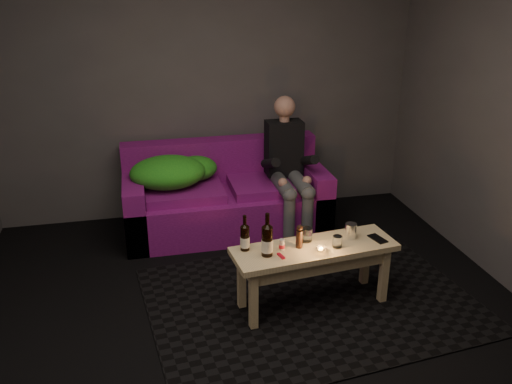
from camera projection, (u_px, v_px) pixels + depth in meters
floor at (261, 346)px, 3.52m from camera, size 4.50×4.50×0.00m
room at (245, 80)px, 3.33m from camera, size 4.50×4.50×4.50m
rug at (310, 300)px, 4.01m from camera, size 2.50×1.94×0.01m
sofa at (225, 199)px, 5.07m from camera, size 1.85×0.83×0.79m
green_blanket at (172, 172)px, 4.85m from camera, size 0.81×0.55×0.28m
person at (288, 164)px, 4.92m from camera, size 0.33×0.77×1.23m
coffee_table at (314, 257)px, 3.82m from camera, size 1.20×0.49×0.48m
beer_bottle_a at (245, 237)px, 3.70m from camera, size 0.07×0.07×0.26m
beer_bottle_b at (267, 240)px, 3.62m from camera, size 0.08×0.08×0.31m
salt_shaker at (282, 245)px, 3.72m from camera, size 0.04×0.04×0.08m
pepper_mill at (299, 239)px, 3.75m from camera, size 0.06×0.06×0.13m
tumbler_back at (306, 234)px, 3.85m from camera, size 0.11×0.11×0.10m
tealight at (320, 250)px, 3.68m from camera, size 0.06×0.06×0.05m
tumbler_front at (337, 242)px, 3.76m from camera, size 0.08×0.08×0.08m
steel_cup at (351, 231)px, 3.88m from camera, size 0.08×0.08×0.11m
smartphone at (378, 239)px, 3.89m from camera, size 0.11×0.16×0.01m
red_lighter at (281, 256)px, 3.64m from camera, size 0.04×0.08×0.01m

